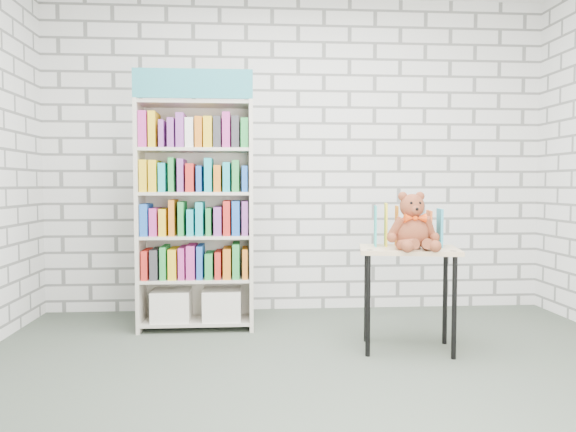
{
  "coord_description": "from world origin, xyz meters",
  "views": [
    {
      "loc": [
        -0.46,
        -3.07,
        1.14
      ],
      "look_at": [
        -0.17,
        0.95,
        0.91
      ],
      "focal_mm": 35.0,
      "sensor_mm": 36.0,
      "label": 1
    }
  ],
  "objects": [
    {
      "name": "teddy_bear",
      "position": [
        0.63,
        0.56,
        0.86
      ],
      "size": [
        0.36,
        0.33,
        0.38
      ],
      "color": "brown",
      "rests_on": "display_table"
    },
    {
      "name": "bookshelf",
      "position": [
        -0.86,
        1.36,
        0.91
      ],
      "size": [
        0.89,
        0.35,
        2.0
      ],
      "color": "beige",
      "rests_on": "ground"
    },
    {
      "name": "display_table",
      "position": [
        0.64,
        0.66,
        0.61
      ],
      "size": [
        0.73,
        0.57,
        0.71
      ],
      "color": "tan",
      "rests_on": "ground"
    },
    {
      "name": "table_books",
      "position": [
        0.66,
        0.77,
        0.84
      ],
      "size": [
        0.49,
        0.28,
        0.27
      ],
      "color": "#28AEA6",
      "rests_on": "display_table"
    },
    {
      "name": "ground",
      "position": [
        0.0,
        0.0,
        0.0
      ],
      "size": [
        4.5,
        4.5,
        0.0
      ],
      "primitive_type": "plane",
      "color": "#3F493D",
      "rests_on": "ground"
    },
    {
      "name": "room_shell",
      "position": [
        0.0,
        0.0,
        1.78
      ],
      "size": [
        4.52,
        4.02,
        2.81
      ],
      "color": "silver",
      "rests_on": "ground"
    }
  ]
}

